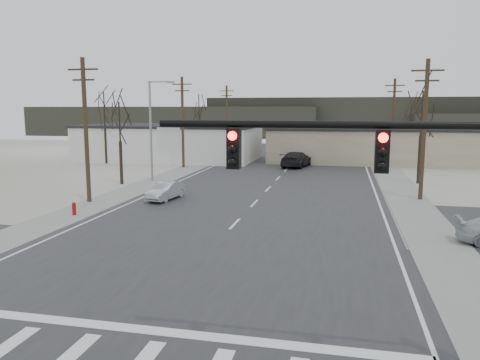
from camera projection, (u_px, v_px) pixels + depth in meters
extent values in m
plane|color=silver|center=(190.00, 272.00, 19.02)|extent=(140.00, 140.00, 0.00)
cube|color=#272729|center=(257.00, 201.00, 33.49)|extent=(18.00, 110.00, 0.05)
cube|color=#272729|center=(190.00, 271.00, 19.02)|extent=(90.00, 10.00, 0.04)
cube|color=gray|center=(147.00, 185.00, 40.58)|extent=(3.00, 90.00, 0.06)
cube|color=gray|center=(404.00, 194.00, 36.05)|extent=(3.00, 90.00, 0.06)
cylinder|color=black|center=(330.00, 125.00, 10.90)|extent=(8.40, 0.18, 0.18)
cube|color=black|center=(382.00, 151.00, 10.74)|extent=(0.32, 0.30, 1.00)
cube|color=black|center=(234.00, 148.00, 11.49)|extent=(0.32, 0.30, 1.00)
sphere|color=#FF0C05|center=(383.00, 138.00, 10.52)|extent=(0.22, 0.22, 0.22)
sphere|color=#FF0C05|center=(232.00, 136.00, 11.27)|extent=(0.22, 0.22, 0.22)
cube|color=silver|center=(169.00, 139.00, 11.82)|extent=(0.60, 0.04, 0.60)
cylinder|color=#A50C0C|center=(74.00, 210.00, 28.87)|extent=(0.24, 0.24, 0.70)
sphere|color=#A50C0C|center=(74.00, 204.00, 28.81)|extent=(0.24, 0.24, 0.24)
cube|color=silver|center=(171.00, 143.00, 60.73)|extent=(22.00, 12.00, 4.20)
cube|color=black|center=(170.00, 126.00, 60.39)|extent=(22.30, 12.30, 0.30)
cube|color=tan|center=(376.00, 145.00, 59.05)|extent=(26.00, 14.00, 4.00)
cube|color=black|center=(377.00, 128.00, 58.72)|extent=(26.30, 14.30, 0.30)
cylinder|color=#483321|center=(86.00, 131.00, 32.30)|extent=(0.30, 0.30, 10.00)
cube|color=#483321|center=(83.00, 69.00, 31.67)|extent=(2.20, 0.12, 0.12)
cube|color=#483321|center=(83.00, 80.00, 31.77)|extent=(1.60, 0.12, 0.12)
cylinder|color=#483321|center=(183.00, 123.00, 51.61)|extent=(0.30, 0.30, 10.00)
cube|color=#483321|center=(182.00, 84.00, 50.97)|extent=(2.20, 0.12, 0.12)
cube|color=#483321|center=(182.00, 91.00, 51.08)|extent=(1.60, 0.12, 0.12)
cylinder|color=#483321|center=(227.00, 119.00, 70.91)|extent=(0.30, 0.30, 10.00)
cube|color=#483321|center=(227.00, 91.00, 70.27)|extent=(2.20, 0.12, 0.12)
cube|color=#483321|center=(227.00, 96.00, 70.38)|extent=(1.60, 0.12, 0.12)
cylinder|color=#483321|center=(424.00, 131.00, 33.18)|extent=(0.30, 0.30, 10.00)
cube|color=#483321|center=(428.00, 70.00, 32.54)|extent=(2.20, 0.12, 0.12)
cube|color=#483321|center=(427.00, 81.00, 32.65)|extent=(1.60, 0.12, 0.12)
cylinder|color=#483321|center=(393.00, 122.00, 54.41)|extent=(0.30, 0.30, 10.00)
cube|color=#483321|center=(395.00, 85.00, 53.78)|extent=(2.20, 0.12, 0.12)
cube|color=#483321|center=(395.00, 92.00, 53.88)|extent=(1.60, 0.12, 0.12)
cylinder|color=gray|center=(151.00, 132.00, 41.92)|extent=(0.20, 0.20, 9.00)
cylinder|color=gray|center=(160.00, 82.00, 41.04)|extent=(2.00, 0.12, 0.12)
cube|color=gray|center=(171.00, 82.00, 40.84)|extent=(0.60, 0.25, 0.18)
cylinder|color=#30241D|center=(121.00, 163.00, 40.82)|extent=(0.28, 0.28, 3.75)
cylinder|color=#30241D|center=(120.00, 124.00, 40.31)|extent=(0.14, 0.14, 3.75)
cylinder|color=#30241D|center=(419.00, 160.00, 41.12)|extent=(0.28, 0.28, 4.25)
cylinder|color=#30241D|center=(422.00, 116.00, 40.54)|extent=(0.14, 0.14, 4.25)
cylinder|color=#30241D|center=(199.00, 139.00, 66.07)|extent=(0.28, 0.28, 4.50)
cylinder|color=#30241D|center=(199.00, 110.00, 65.45)|extent=(0.14, 0.14, 4.50)
cylinder|color=#30241D|center=(409.00, 141.00, 65.70)|extent=(0.28, 0.28, 4.00)
cylinder|color=#30241D|center=(411.00, 116.00, 65.15)|extent=(0.14, 0.14, 4.00)
cylinder|color=#30241D|center=(106.00, 145.00, 56.20)|extent=(0.28, 0.28, 4.50)
cylinder|color=#30241D|center=(104.00, 111.00, 55.58)|extent=(0.14, 0.14, 4.50)
cube|color=#333026|center=(174.00, 121.00, 114.76)|extent=(70.00, 18.00, 7.00)
cube|color=#333026|center=(384.00, 118.00, 107.79)|extent=(80.00, 18.00, 9.00)
imported|color=#92959B|center=(166.00, 191.00, 33.83)|extent=(1.87, 3.97, 1.26)
imported|color=black|center=(297.00, 159.00, 52.82)|extent=(3.54, 6.28, 1.72)
imported|color=black|center=(287.00, 147.00, 70.02)|extent=(3.24, 4.75, 1.50)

